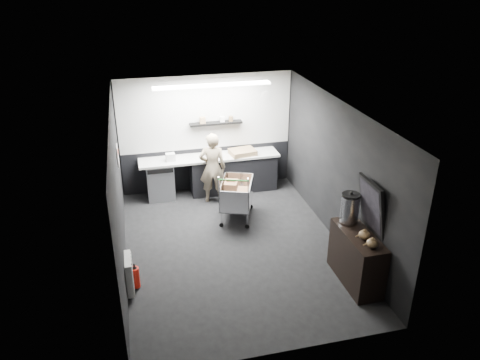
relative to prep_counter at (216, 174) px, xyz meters
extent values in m
plane|color=black|center=(-0.14, -2.42, -0.46)|extent=(5.50, 5.50, 0.00)
plane|color=silver|center=(-0.14, -2.42, 2.24)|extent=(5.50, 5.50, 0.00)
plane|color=black|center=(-0.14, 0.33, 0.89)|extent=(5.50, 0.00, 5.50)
plane|color=black|center=(-0.14, -5.17, 0.89)|extent=(5.50, 0.00, 5.50)
plane|color=black|center=(-2.14, -2.42, 0.89)|extent=(0.00, 5.50, 5.50)
plane|color=black|center=(1.86, -2.42, 0.89)|extent=(0.00, 5.50, 5.50)
cube|color=beige|center=(-0.14, 0.31, 1.39)|extent=(3.95, 0.02, 1.70)
cube|color=black|center=(-0.14, 0.31, 0.04)|extent=(3.95, 0.02, 1.00)
cube|color=black|center=(0.06, 0.20, 1.16)|extent=(1.20, 0.22, 0.04)
cylinder|color=silver|center=(1.26, 0.30, 1.69)|extent=(0.20, 0.03, 0.20)
cube|color=silver|center=(-2.12, -1.12, 1.09)|extent=(0.02, 0.30, 0.40)
cube|color=red|center=(-2.11, -1.12, 1.16)|extent=(0.02, 0.22, 0.10)
cube|color=silver|center=(-2.08, -3.32, -0.11)|extent=(0.10, 0.50, 0.60)
cube|color=white|center=(-0.14, -0.57, 2.21)|extent=(2.40, 0.20, 0.04)
cube|color=black|center=(0.41, 0.00, -0.03)|extent=(2.00, 0.56, 0.85)
cube|color=beige|center=(-0.14, 0.00, 0.42)|extent=(3.20, 0.60, 0.05)
cube|color=#9EA0A5|center=(-1.29, 0.00, -0.03)|extent=(0.60, 0.58, 0.85)
cube|color=black|center=(-1.29, -0.30, 0.32)|extent=(0.56, 0.02, 0.10)
imported|color=#C0B498|center=(-0.15, -0.45, 0.35)|extent=(0.66, 0.50, 1.62)
cube|color=silver|center=(0.18, -1.32, -0.12)|extent=(0.89, 1.09, 0.02)
cube|color=silver|center=(-0.11, -1.32, 0.12)|extent=(0.34, 0.89, 0.50)
cube|color=silver|center=(0.48, -1.32, 0.12)|extent=(0.34, 0.89, 0.50)
cube|color=silver|center=(0.18, -1.79, 0.12)|extent=(0.58, 0.23, 0.50)
cube|color=silver|center=(0.18, -0.86, 0.12)|extent=(0.58, 0.23, 0.50)
cylinder|color=silver|center=(-0.08, -1.76, -0.27)|extent=(0.02, 0.02, 0.33)
cylinder|color=silver|center=(0.45, -1.76, -0.27)|extent=(0.02, 0.02, 0.33)
cylinder|color=silver|center=(-0.08, -0.89, -0.27)|extent=(0.02, 0.02, 0.33)
cylinder|color=silver|center=(0.45, -0.89, -0.27)|extent=(0.02, 0.02, 0.33)
cylinder|color=#238327|center=(0.18, -1.85, 0.65)|extent=(0.58, 0.24, 0.03)
cube|color=brown|center=(0.05, -1.21, 0.11)|extent=(0.36, 0.40, 0.42)
cube|color=brown|center=(0.34, -1.46, 0.09)|extent=(0.34, 0.37, 0.38)
cylinder|color=black|center=(-0.08, -1.76, -0.41)|extent=(0.09, 0.06, 0.09)
cylinder|color=black|center=(-0.08, -0.89, -0.41)|extent=(0.09, 0.06, 0.09)
cylinder|color=black|center=(0.45, -1.76, -0.41)|extent=(0.09, 0.06, 0.09)
cylinder|color=black|center=(0.45, -0.89, -0.41)|extent=(0.09, 0.06, 0.09)
cube|color=black|center=(1.61, -3.92, 0.00)|extent=(0.46, 1.22, 0.92)
cylinder|color=silver|center=(1.61, -3.52, 0.72)|extent=(0.31, 0.31, 0.47)
cylinder|color=black|center=(1.61, -3.52, 0.97)|extent=(0.31, 0.31, 0.04)
sphere|color=black|center=(1.61, -3.52, 1.01)|extent=(0.05, 0.05, 0.05)
ellipsoid|color=brown|center=(1.61, -4.08, 0.54)|extent=(0.18, 0.18, 0.15)
ellipsoid|color=brown|center=(1.61, -4.33, 0.54)|extent=(0.18, 0.18, 0.15)
cube|color=black|center=(1.80, -3.87, 0.92)|extent=(0.21, 0.71, 0.91)
cube|color=black|center=(1.78, -3.87, 0.92)|extent=(0.15, 0.61, 0.79)
cylinder|color=red|center=(-1.99, -3.24, -0.25)|extent=(0.14, 0.14, 0.37)
cone|color=black|center=(-1.99, -3.24, -0.04)|extent=(0.09, 0.09, 0.06)
cylinder|color=black|center=(-1.99, -3.24, -0.01)|extent=(0.03, 0.03, 0.06)
cube|color=#8E714B|center=(0.63, -0.05, 0.50)|extent=(0.63, 0.51, 0.11)
cylinder|color=silver|center=(-0.11, 0.00, 0.55)|extent=(0.21, 0.21, 0.21)
cube|color=silver|center=(-1.03, -0.05, 0.53)|extent=(0.21, 0.17, 0.18)
camera|label=1|loc=(-1.80, -9.77, 4.45)|focal=35.00mm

